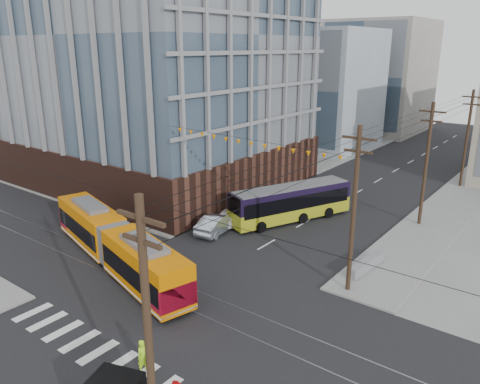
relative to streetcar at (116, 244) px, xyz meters
The scene contains 12 objects.
ground 7.95m from the streetcar, 32.54° to the right, with size 160.00×160.00×0.00m, color slate.
office_building 27.41m from the streetcar, 129.39° to the left, with size 30.00×25.00×28.60m, color #381E16.
bg_bldg_nw_near 49.49m from the streetcar, 102.33° to the left, with size 18.00×16.00×18.00m, color #8C99A5.
bg_bldg_nw_far 68.73m from the streetcar, 96.27° to the left, with size 16.00×18.00×20.00m, color gray.
utility_pole_near 18.55m from the streetcar, 34.07° to the right, with size 0.30×0.30×11.00m, color black.
streetcar is the anchor object (origin of this frame).
city_bus 16.69m from the streetcar, 72.23° to the left, with size 2.59×11.93×3.38m, color black, non-canonical shape.
parked_car_silver 9.67m from the streetcar, 80.49° to the left, with size 1.74×4.99×1.64m, color #A5B1BE.
parked_car_white 12.04m from the streetcar, 84.91° to the left, with size 1.83×4.51×1.31m, color white.
parked_car_grey 19.21m from the streetcar, 88.29° to the left, with size 2.40×5.21×1.45m, color #4F505B.
pedestrian 12.42m from the streetcar, 32.79° to the right, with size 0.64×0.42×1.75m, color #AAF019.
jersey_barrier 18.12m from the streetcar, 34.80° to the left, with size 0.96×4.29×0.86m, color gray.
Camera 1 is at (19.48, -15.19, 15.43)m, focal length 35.00 mm.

